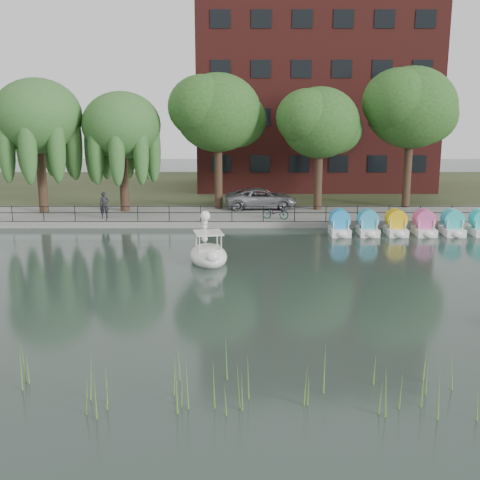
{
  "coord_description": "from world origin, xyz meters",
  "views": [
    {
      "loc": [
        0.45,
        -24.39,
        7.87
      ],
      "look_at": [
        0.5,
        4.0,
        1.3
      ],
      "focal_mm": 45.0,
      "sensor_mm": 36.0,
      "label": 1
    }
  ],
  "objects_px": {
    "bicycle": "(275,211)",
    "swan_boat": "(208,252)",
    "minivan": "(262,197)",
    "pedestrian": "(104,203)"
  },
  "relations": [
    {
      "from": "minivan",
      "to": "pedestrian",
      "type": "height_order",
      "value": "pedestrian"
    },
    {
      "from": "minivan",
      "to": "swan_boat",
      "type": "xyz_separation_m",
      "value": [
        -3.14,
        -13.22,
        -0.68
      ]
    },
    {
      "from": "pedestrian",
      "to": "swan_boat",
      "type": "relative_size",
      "value": 0.62
    },
    {
      "from": "bicycle",
      "to": "swan_boat",
      "type": "relative_size",
      "value": 0.54
    },
    {
      "from": "minivan",
      "to": "pedestrian",
      "type": "xyz_separation_m",
      "value": [
        -10.39,
        -3.67,
        0.17
      ]
    },
    {
      "from": "bicycle",
      "to": "swan_boat",
      "type": "xyz_separation_m",
      "value": [
        -3.9,
        -9.27,
        -0.36
      ]
    },
    {
      "from": "swan_boat",
      "to": "pedestrian",
      "type": "bearing_deg",
      "value": 115.47
    },
    {
      "from": "minivan",
      "to": "swan_boat",
      "type": "distance_m",
      "value": 13.6
    },
    {
      "from": "minivan",
      "to": "pedestrian",
      "type": "relative_size",
      "value": 2.98
    },
    {
      "from": "pedestrian",
      "to": "minivan",
      "type": "bearing_deg",
      "value": 2.79
    }
  ]
}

